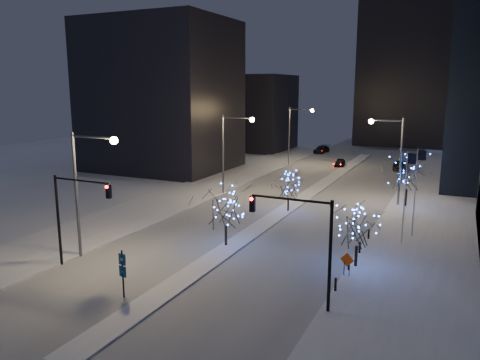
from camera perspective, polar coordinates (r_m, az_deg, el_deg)
The scene contains 25 objects.
ground at distance 32.80m, azimuth -8.33°, elevation -12.92°, with size 160.00×160.00×0.00m, color white.
road at distance 63.54m, azimuth 9.34°, elevation -1.06°, with size 20.00×130.00×0.02m, color #B1B6C0.
median at distance 58.84m, azimuth 7.99°, elevation -1.94°, with size 2.00×80.00×0.15m, color white.
east_sidewalk at distance 46.76m, azimuth 22.07°, elevation -6.13°, with size 10.00×90.00×0.15m, color white.
west_sidewalk at distance 55.98m, azimuth -9.01°, elevation -2.65°, with size 8.00×90.00×0.15m, color white.
filler_west_near at distance 78.80m, azimuth -9.55°, elevation 10.08°, with size 22.00×18.00×24.00m, color black.
filler_west_far at distance 104.16m, azimuth 0.96°, elevation 8.26°, with size 18.00×16.00×16.00m, color black.
horizon_block at distance 117.55m, azimuth 20.59°, elevation 14.25°, with size 24.00×14.00×42.00m, color black.
street_lamp_w_near at distance 37.80m, azimuth -18.28°, elevation 0.20°, with size 4.40×0.56×10.00m.
street_lamp_w_mid at distance 58.26m, azimuth -1.17°, elevation 4.46°, with size 4.40×0.56×10.00m.
street_lamp_w_far at distance 81.29m, azimuth 6.74°, elevation 6.30°, with size 4.40×0.56×10.00m.
street_lamp_east at distance 55.64m, azimuth 18.14°, elevation 3.53°, with size 3.90×0.56×10.00m.
traffic_signal_west at distance 36.42m, azimuth -19.71°, elevation -3.09°, with size 5.26×0.43×7.00m.
traffic_signal_east at distance 28.31m, azimuth 7.93°, elevation -6.55°, with size 5.26×0.43×7.00m.
flagpoles at distance 43.05m, azimuth 20.14°, elevation -0.94°, with size 1.35×2.60×8.00m.
bollards at distance 37.65m, azimuth 13.79°, elevation -8.91°, with size 0.16×12.16×0.90m.
car_near at distance 82.22m, azimuth 12.09°, elevation 2.10°, with size 1.61×4.01×1.37m, color black.
car_mid at distance 80.61m, azimuth 18.99°, elevation 1.65°, with size 1.72×4.92×1.62m, color black.
car_far at distance 98.72m, azimuth 9.91°, elevation 3.70°, with size 2.09×5.13×1.49m, color black.
holiday_tree_median_near at distance 39.33m, azimuth -1.75°, elevation -3.37°, with size 5.49×5.49×5.21m.
holiday_tree_median_far at distance 50.74m, azimuth 5.94°, elevation -0.76°, with size 3.69×3.69×4.31m.
holiday_tree_plaza_near at distance 35.90m, azimuth 14.12°, elevation -5.76°, with size 4.69×4.69×4.57m.
holiday_tree_plaza_far at distance 55.69m, azimuth 19.76°, elevation 0.75°, with size 6.31×6.31×5.89m.
wayfinding_sign at distance 31.31m, azimuth -14.13°, elevation -10.45°, with size 0.57×0.14×3.21m.
construction_sign at distance 34.51m, azimuth 12.91°, elevation -9.70°, with size 1.04×0.24×1.73m.
Camera 1 is at (16.83, -24.80, 13.34)m, focal length 35.00 mm.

